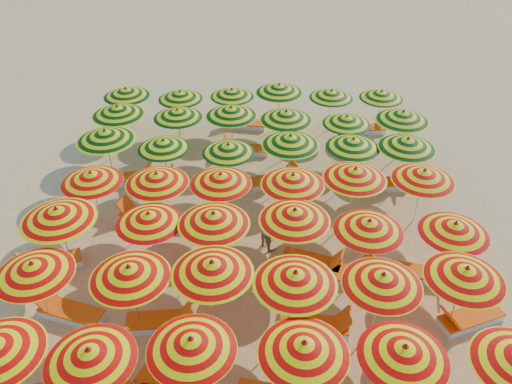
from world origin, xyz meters
TOP-DOWN VIEW (x-y plane):
  - ground at (0.00, 0.00)m, footprint 120.00×120.00m
  - umbrella_7 at (-3.23, -5.33)m, footprint 1.95×1.95m
  - umbrella_8 at (-1.23, -5.05)m, footprint 2.38×2.38m
  - umbrella_9 at (1.06, -5.11)m, footprint 2.41×2.41m
  - umbrella_10 at (3.08, -5.14)m, footprint 2.37×2.37m
  - umbrella_12 at (-5.26, -2.97)m, footprint 2.00×2.00m
  - umbrella_13 at (-2.93, -3.08)m, footprint 2.33×2.33m
  - umbrella_14 at (-0.98, -2.95)m, footprint 2.41×2.41m
  - umbrella_15 at (0.97, -3.25)m, footprint 2.18×2.18m
  - umbrella_16 at (3.01, -3.19)m, footprint 2.55×2.55m
  - umbrella_17 at (5.00, -2.97)m, footprint 2.29×2.29m
  - umbrella_18 at (-5.32, -1.03)m, footprint 2.24×2.24m
  - umbrella_19 at (-2.90, -0.92)m, footprint 2.05×2.05m
  - umbrella_20 at (-1.11, -1.06)m, footprint 2.00×2.00m
  - umbrella_21 at (1.07, -0.87)m, footprint 2.61×2.61m
  - umbrella_22 at (3.03, -1.19)m, footprint 2.37×2.37m
  - umbrella_23 at (5.29, -1.22)m, footprint 2.29×2.29m
  - umbrella_24 at (-5.01, 0.98)m, footprint 2.34×2.34m
  - umbrella_25 at (-2.99, 0.89)m, footprint 2.51×2.51m
  - umbrella_26 at (-1.07, 0.94)m, footprint 2.21×2.21m
  - umbrella_27 at (1.10, 0.86)m, footprint 1.99×1.99m
  - umbrella_28 at (2.99, 1.16)m, footprint 2.41×2.41m
  - umbrella_29 at (5.08, 1.17)m, footprint 2.31×2.31m
  - umbrella_30 at (-5.16, 3.29)m, footprint 2.69×2.69m
  - umbrella_31 at (-3.18, 3.14)m, footprint 1.90×1.90m
  - umbrella_32 at (-0.97, 2.91)m, footprint 2.01×2.01m
  - umbrella_33 at (1.12, 3.21)m, footprint 2.42×2.42m
  - umbrella_34 at (3.24, 3.23)m, footprint 2.13×2.13m
  - umbrella_35 at (5.02, 3.09)m, footprint 2.37×2.37m
  - umbrella_36 at (-5.23, 5.27)m, footprint 2.31×2.31m
  - umbrella_37 at (-3.02, 5.34)m, footprint 2.09×2.09m
  - umbrella_38 at (-1.01, 5.32)m, footprint 2.12×2.12m
  - umbrella_39 at (1.03, 4.99)m, footprint 2.32×2.32m
  - umbrella_40 at (3.26, 5.02)m, footprint 2.33×2.33m
  - umbrella_41 at (5.27, 4.97)m, footprint 2.02×2.02m
  - umbrella_42 at (-5.36, 7.14)m, footprint 1.98×1.98m
  - umbrella_43 at (-3.16, 7.01)m, footprint 1.94×1.94m
  - umbrella_44 at (-1.09, 7.33)m, footprint 1.95×1.95m
  - umbrella_45 at (0.82, 7.41)m, footprint 2.55×2.55m
  - umbrella_46 at (2.94, 7.25)m, footprint 2.05×2.05m
  - umbrella_47 at (4.96, 7.28)m, footprint 2.16×2.16m
  - lounger_9 at (-4.76, -2.88)m, footprint 1.83×1.05m
  - lounger_10 at (-2.33, -3.15)m, footprint 1.78×0.73m
  - lounger_11 at (1.57, -3.24)m, footprint 1.76×0.68m
  - lounger_12 at (5.51, -2.93)m, footprint 1.82×1.17m
  - lounger_13 at (-5.91, -1.15)m, footprint 1.82×1.23m
  - lounger_14 at (1.67, -0.93)m, footprint 1.83×1.12m
  - lounger_15 at (2.53, -1.40)m, footprint 1.82×0.93m
  - lounger_16 at (4.79, -1.38)m, footprint 1.82×0.95m
  - lounger_17 at (-3.59, 1.06)m, footprint 1.83×1.06m
  - lounger_18 at (-4.57, 3.27)m, footprint 1.82×1.01m
  - lounger_19 at (-3.69, 2.97)m, footprint 1.83×1.08m
  - lounger_20 at (0.61, 3.29)m, footprint 1.82×1.19m
  - lounger_21 at (4.52, 3.11)m, footprint 1.74×0.60m
  - lounger_22 at (-0.50, 5.34)m, footprint 1.75×0.63m
  - lounger_23 at (-0.59, 7.49)m, footprint 1.81×0.87m
  - lounger_24 at (4.46, 7.11)m, footprint 1.77×0.71m
  - beachgoer_b at (0.36, -0.05)m, footprint 0.88×0.91m

SIDE VIEW (x-z plane):
  - ground at x=0.00m, z-range 0.00..0.00m
  - lounger_9 at x=-4.76m, z-range -0.19..0.50m
  - lounger_10 at x=-2.33m, z-range -0.19..0.50m
  - lounger_11 at x=1.57m, z-range -0.19..0.50m
  - lounger_12 at x=5.51m, z-range -0.19..0.50m
  - lounger_13 at x=-5.91m, z-range -0.19..0.50m
  - lounger_14 at x=1.67m, z-range -0.19..0.50m
  - lounger_15 at x=2.53m, z-range -0.19..0.50m
  - lounger_16 at x=4.79m, z-range -0.19..0.50m
  - lounger_17 at x=-3.59m, z-range -0.19..0.50m
  - lounger_18 at x=-4.57m, z-range -0.19..0.50m
  - lounger_19 at x=-3.69m, z-range -0.19..0.50m
  - lounger_20 at x=0.61m, z-range -0.19..0.50m
  - lounger_21 at x=4.52m, z-range -0.19..0.50m
  - lounger_22 at x=-0.50m, z-range -0.19..0.50m
  - lounger_23 at x=-0.59m, z-range -0.19..0.50m
  - lounger_24 at x=4.46m, z-range -0.19..0.50m
  - beachgoer_b at x=0.36m, z-range 0.00..1.48m
  - umbrella_47 at x=4.96m, z-range 0.71..2.57m
  - umbrella_44 at x=-1.09m, z-range 0.71..2.58m
  - umbrella_40 at x=3.26m, z-range 0.71..2.59m
  - umbrella_32 at x=-0.97m, z-range 0.71..2.59m
  - umbrella_31 at x=-3.18m, z-range 0.72..2.60m
  - umbrella_46 at x=2.94m, z-range 0.72..2.60m
  - umbrella_43 at x=-3.16m, z-range 0.72..2.62m
  - umbrella_37 at x=-3.02m, z-range 0.74..2.67m
  - umbrella_34 at x=3.24m, z-range 0.74..2.69m
  - umbrella_19 at x=-2.90m, z-range 0.74..2.69m
  - umbrella_42 at x=-5.36m, z-range 0.75..2.70m
  - umbrella_23 at x=5.29m, z-range 0.75..2.71m
  - umbrella_10 at x=3.08m, z-range 0.75..2.73m
  - umbrella_24 at x=-5.01m, z-range 0.76..2.75m
  - umbrella_7 at x=-3.23m, z-range 0.76..2.75m
  - umbrella_22 at x=3.03m, z-range 0.76..2.76m
  - umbrella_26 at x=-1.07m, z-range 0.76..2.77m
  - umbrella_8 at x=-1.23m, z-range 0.76..2.77m
  - umbrella_9 at x=1.06m, z-range 0.77..2.80m
  - umbrella_12 at x=-5.26m, z-range 0.77..2.81m
  - umbrella_16 at x=3.01m, z-range 0.77..2.81m
  - umbrella_25 at x=-2.99m, z-range 0.78..2.83m
  - umbrella_17 at x=5.00m, z-range 0.78..2.83m
  - umbrella_45 at x=0.82m, z-range 0.78..2.84m
  - umbrella_29 at x=5.08m, z-range 0.78..2.84m
  - umbrella_35 at x=5.02m, z-range 0.78..2.84m
  - umbrella_38 at x=-1.01m, z-range 0.78..2.84m
  - umbrella_13 at x=-2.93m, z-range 0.79..2.85m
  - umbrella_27 at x=1.10m, z-range 0.79..2.86m
  - umbrella_33 at x=1.12m, z-range 0.79..2.86m
  - umbrella_39 at x=1.03m, z-range 0.79..2.87m
  - umbrella_20 at x=-1.11m, z-range 0.80..2.89m
  - umbrella_36 at x=-5.23m, z-range 0.80..2.89m
  - umbrella_21 at x=1.07m, z-range 0.80..2.90m
  - umbrella_28 at x=2.99m, z-range 0.80..2.90m
  - umbrella_41 at x=5.27m, z-range 0.80..2.92m
  - umbrella_14 at x=-0.98m, z-range 0.81..2.94m
  - umbrella_15 at x=0.97m, z-range 0.81..2.94m
  - umbrella_30 at x=-5.16m, z-range 0.82..2.97m
  - umbrella_18 at x=-5.32m, z-range 0.82..2.99m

